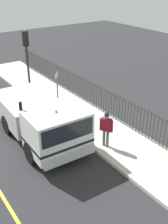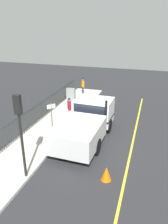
{
  "view_description": "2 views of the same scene",
  "coord_description": "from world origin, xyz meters",
  "px_view_note": "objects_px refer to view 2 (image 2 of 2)",
  "views": [
    {
      "loc": [
        -4.58,
        -11.42,
        7.3
      ],
      "look_at": [
        1.77,
        -2.32,
        1.66
      ],
      "focal_mm": 45.03,
      "sensor_mm": 36.0,
      "label": 1
    },
    {
      "loc": [
        -3.32,
        11.07,
        6.93
      ],
      "look_at": [
        0.83,
        -2.1,
        1.33
      ],
      "focal_mm": 35.22,
      "sensor_mm": 36.0,
      "label": 2
    }
  ],
  "objects_px": {
    "traffic_light_near": "(20,121)",
    "traffic_cone": "(106,173)",
    "work_truck": "(87,121)",
    "utility_cabinet": "(71,95)",
    "pedestrian_distant": "(83,84)",
    "worker_standing": "(69,106)",
    "street_sign": "(52,119)"
  },
  "relations": [
    {
      "from": "work_truck",
      "to": "pedestrian_distant",
      "type": "height_order",
      "value": "work_truck"
    },
    {
      "from": "worker_standing",
      "to": "traffic_cone",
      "type": "bearing_deg",
      "value": 5.06
    },
    {
      "from": "worker_standing",
      "to": "pedestrian_distant",
      "type": "relative_size",
      "value": 0.99
    },
    {
      "from": "work_truck",
      "to": "utility_cabinet",
      "type": "distance_m",
      "value": 6.92
    },
    {
      "from": "worker_standing",
      "to": "street_sign",
      "type": "bearing_deg",
      "value": -24.79
    },
    {
      "from": "utility_cabinet",
      "to": "work_truck",
      "type": "bearing_deg",
      "value": 119.33
    },
    {
      "from": "traffic_cone",
      "to": "street_sign",
      "type": "xyz_separation_m",
      "value": [
        3.78,
        -2.22,
        1.38
      ]
    },
    {
      "from": "traffic_light_near",
      "to": "traffic_cone",
      "type": "distance_m",
      "value": 4.67
    },
    {
      "from": "traffic_light_near",
      "to": "street_sign",
      "type": "distance_m",
      "value": 3.53
    },
    {
      "from": "traffic_cone",
      "to": "pedestrian_distant",
      "type": "bearing_deg",
      "value": -67.39
    },
    {
      "from": "work_truck",
      "to": "utility_cabinet",
      "type": "relative_size",
      "value": 4.94
    },
    {
      "from": "pedestrian_distant",
      "to": "utility_cabinet",
      "type": "xyz_separation_m",
      "value": [
        0.38,
        2.41,
        -0.43
      ]
    },
    {
      "from": "street_sign",
      "to": "traffic_cone",
      "type": "bearing_deg",
      "value": 149.51
    },
    {
      "from": "utility_cabinet",
      "to": "pedestrian_distant",
      "type": "bearing_deg",
      "value": -98.98
    },
    {
      "from": "traffic_light_near",
      "to": "work_truck",
      "type": "bearing_deg",
      "value": 64.74
    },
    {
      "from": "traffic_light_near",
      "to": "street_sign",
      "type": "relative_size",
      "value": 1.58
    },
    {
      "from": "worker_standing",
      "to": "utility_cabinet",
      "type": "xyz_separation_m",
      "value": [
        1.34,
        -3.87,
        -0.42
      ]
    },
    {
      "from": "work_truck",
      "to": "traffic_light_near",
      "type": "distance_m",
      "value": 5.36
    },
    {
      "from": "traffic_cone",
      "to": "street_sign",
      "type": "height_order",
      "value": "street_sign"
    },
    {
      "from": "pedestrian_distant",
      "to": "utility_cabinet",
      "type": "distance_m",
      "value": 2.48
    },
    {
      "from": "work_truck",
      "to": "utility_cabinet",
      "type": "height_order",
      "value": "work_truck"
    },
    {
      "from": "work_truck",
      "to": "worker_standing",
      "type": "height_order",
      "value": "work_truck"
    },
    {
      "from": "traffic_light_near",
      "to": "street_sign",
      "type": "bearing_deg",
      "value": 85.2
    },
    {
      "from": "utility_cabinet",
      "to": "traffic_cone",
      "type": "bearing_deg",
      "value": 119.18
    },
    {
      "from": "traffic_light_near",
      "to": "utility_cabinet",
      "type": "height_order",
      "value": "traffic_light_near"
    },
    {
      "from": "work_truck",
      "to": "traffic_cone",
      "type": "xyz_separation_m",
      "value": [
        -2.06,
        3.73,
        -0.86
      ]
    },
    {
      "from": "pedestrian_distant",
      "to": "utility_cabinet",
      "type": "relative_size",
      "value": 1.39
    },
    {
      "from": "worker_standing",
      "to": "street_sign",
      "type": "xyz_separation_m",
      "value": [
        -0.33,
        3.65,
        0.55
      ]
    },
    {
      "from": "worker_standing",
      "to": "traffic_cone",
      "type": "xyz_separation_m",
      "value": [
        -4.1,
        5.87,
        -0.83
      ]
    },
    {
      "from": "worker_standing",
      "to": "pedestrian_distant",
      "type": "bearing_deg",
      "value": 158.77
    },
    {
      "from": "pedestrian_distant",
      "to": "street_sign",
      "type": "distance_m",
      "value": 10.03
    },
    {
      "from": "street_sign",
      "to": "worker_standing",
      "type": "bearing_deg",
      "value": -84.9
    }
  ]
}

